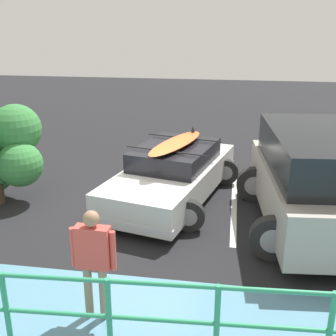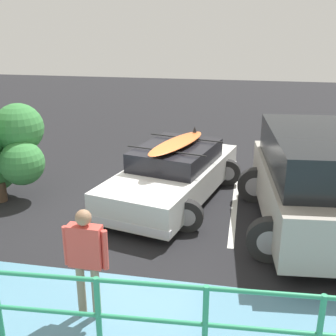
{
  "view_description": "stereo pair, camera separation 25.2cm",
  "coord_description": "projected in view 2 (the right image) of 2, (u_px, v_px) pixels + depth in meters",
  "views": [
    {
      "loc": [
        -1.93,
        8.25,
        3.9
      ],
      "look_at": [
        -0.6,
        -0.08,
        0.95
      ],
      "focal_mm": 45.0,
      "sensor_mm": 36.0,
      "label": 1
    },
    {
      "loc": [
        -2.18,
        8.2,
        3.9
      ],
      "look_at": [
        -0.6,
        -0.08,
        0.95
      ],
      "focal_mm": 45.0,
      "sensor_mm": 36.0,
      "label": 2
    }
  ],
  "objects": [
    {
      "name": "ground_plane",
      "position": [
        141.0,
        209.0,
        9.28
      ],
      "size": [
        44.0,
        44.0,
        0.02
      ],
      "primitive_type": "cube",
      "color": "black",
      "rests_on": "ground"
    },
    {
      "name": "parking_stripe",
      "position": [
        235.0,
        203.0,
        9.55
      ],
      "size": [
        0.12,
        4.14,
        0.0
      ],
      "primitive_type": "cube",
      "rotation": [
        0.0,
        0.0,
        1.57
      ],
      "color": "silver",
      "rests_on": "ground"
    },
    {
      "name": "sedan_car",
      "position": [
        174.0,
        173.0,
        9.64
      ],
      "size": [
        3.03,
        4.7,
        1.51
      ],
      "color": "silver",
      "rests_on": "ground"
    },
    {
      "name": "suv_car",
      "position": [
        311.0,
        182.0,
        8.05
      ],
      "size": [
        2.81,
        4.5,
        1.95
      ],
      "color": "#9E998E",
      "rests_on": "ground"
    },
    {
      "name": "person_bystander",
      "position": [
        86.0,
        254.0,
        5.59
      ],
      "size": [
        0.63,
        0.21,
        1.61
      ],
      "color": "gray",
      "rests_on": "ground"
    },
    {
      "name": "railing_fence",
      "position": [
        151.0,
        312.0,
        4.83
      ],
      "size": [
        8.83,
        0.59,
        1.14
      ],
      "color": "#2D9366",
      "rests_on": "ground"
    }
  ]
}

